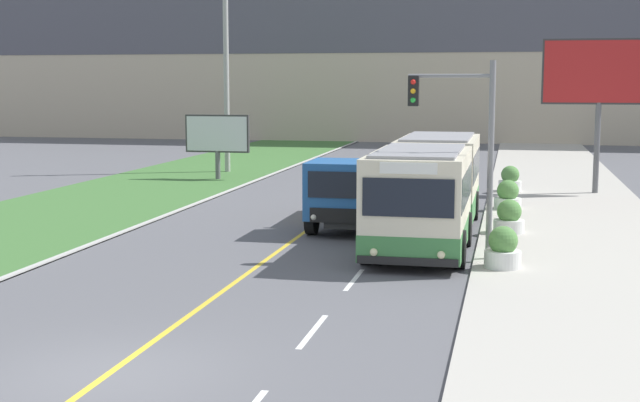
# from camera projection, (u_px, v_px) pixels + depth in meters

# --- Properties ---
(ground_plane) EXTENTS (300.00, 300.00, 0.00)m
(ground_plane) POSITION_uv_depth(u_px,v_px,m) (108.00, 374.00, 14.67)
(ground_plane) COLOR #56565B
(lane_marking_centre) EXTENTS (2.88, 140.00, 0.01)m
(lane_marking_centre) POSITION_uv_depth(u_px,v_px,m) (150.00, 356.00, 15.64)
(lane_marking_centre) COLOR gold
(lane_marking_centre) RESTS_ON ground_plane
(apartment_block_background) EXTENTS (80.00, 8.04, 19.89)m
(apartment_block_background) POSITION_uv_depth(u_px,v_px,m) (435.00, 17.00, 71.83)
(apartment_block_background) COLOR #BCAD93
(apartment_block_background) RESTS_ON ground_plane
(city_bus) EXTENTS (2.72, 11.81, 2.95)m
(city_bus) POSITION_uv_depth(u_px,v_px,m) (430.00, 189.00, 27.49)
(city_bus) COLOR beige
(city_bus) RESTS_ON ground_plane
(dump_truck) EXTENTS (2.51, 6.59, 2.32)m
(dump_truck) POSITION_uv_depth(u_px,v_px,m) (353.00, 193.00, 28.84)
(dump_truck) COLOR black
(dump_truck) RESTS_ON ground_plane
(utility_pole_far) EXTENTS (1.80, 0.28, 11.97)m
(utility_pole_far) POSITION_uv_depth(u_px,v_px,m) (226.00, 57.00, 46.37)
(utility_pole_far) COLOR #9E9E99
(utility_pole_far) RESTS_ON ground_plane
(traffic_light_mast) EXTENTS (2.28, 0.32, 5.33)m
(traffic_light_mast) POSITION_uv_depth(u_px,v_px,m) (465.00, 134.00, 23.51)
(traffic_light_mast) COLOR slate
(traffic_light_mast) RESTS_ON ground_plane
(billboard_large) EXTENTS (4.72, 0.24, 6.55)m
(billboard_large) POSITION_uv_depth(u_px,v_px,m) (600.00, 77.00, 37.18)
(billboard_large) COLOR #59595B
(billboard_large) RESTS_ON ground_plane
(billboard_small) EXTENTS (3.21, 0.24, 3.17)m
(billboard_small) POSITION_uv_depth(u_px,v_px,m) (217.00, 135.00, 43.30)
(billboard_small) COLOR #59595B
(billboard_small) RESTS_ON ground_plane
(planter_round_near) EXTENTS (0.93, 0.93, 1.07)m
(planter_round_near) POSITION_uv_depth(u_px,v_px,m) (503.00, 249.00, 22.62)
(planter_round_near) COLOR silver
(planter_round_near) RESTS_ON sidewalk_right
(planter_round_second) EXTENTS (0.96, 0.96, 1.06)m
(planter_round_second) POSITION_uv_depth(u_px,v_px,m) (509.00, 218.00, 27.83)
(planter_round_second) COLOR silver
(planter_round_second) RESTS_ON sidewalk_right
(planter_round_third) EXTENTS (1.01, 1.01, 1.08)m
(planter_round_third) POSITION_uv_depth(u_px,v_px,m) (508.00, 196.00, 33.09)
(planter_round_third) COLOR silver
(planter_round_third) RESTS_ON sidewalk_right
(planter_round_far) EXTENTS (0.97, 0.97, 1.10)m
(planter_round_far) POSITION_uv_depth(u_px,v_px,m) (510.00, 180.00, 38.31)
(planter_round_far) COLOR silver
(planter_round_far) RESTS_ON sidewalk_right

